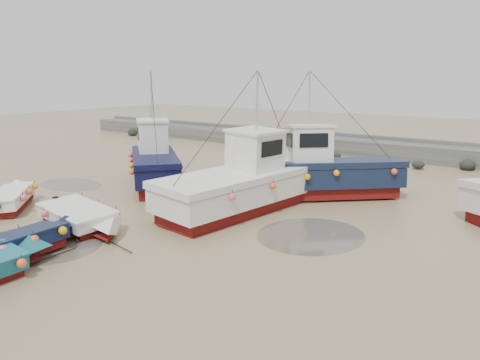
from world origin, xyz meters
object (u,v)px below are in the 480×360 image
object	(u,v)px
dinghy_0	(13,195)
dinghy_5	(82,216)
cabin_boat_0	(154,161)
cabin_boat_1	(247,182)
dinghy_1	(24,240)
cabin_boat_2	(316,171)
person	(159,178)

from	to	relation	value
dinghy_0	dinghy_5	bearing A→B (deg)	-48.09
cabin_boat_0	cabin_boat_1	bearing A→B (deg)	-57.64
dinghy_5	cabin_boat_0	bearing A→B (deg)	-144.81
dinghy_1	cabin_boat_2	world-z (taller)	cabin_boat_2
dinghy_1	person	xyz separation A→B (m)	(-5.25, 11.51, -0.55)
cabin_boat_1	dinghy_1	bearing A→B (deg)	-100.63
cabin_boat_0	cabin_boat_2	size ratio (longest dim) A/B	0.93
dinghy_5	person	bearing A→B (deg)	-142.45
dinghy_5	person	distance (m)	9.66
person	dinghy_5	bearing A→B (deg)	90.29
cabin_boat_0	cabin_boat_2	distance (m)	9.03
cabin_boat_0	dinghy_5	bearing A→B (deg)	-114.58
dinghy_5	person	size ratio (longest dim) A/B	3.78
dinghy_0	person	world-z (taller)	dinghy_0
dinghy_0	cabin_boat_0	xyz separation A→B (m)	(2.03, 7.06, 0.81)
dinghy_0	dinghy_1	bearing A→B (deg)	-73.11
dinghy_0	person	bearing A→B (deg)	36.67
cabin_boat_2	dinghy_0	bearing A→B (deg)	90.32
dinghy_1	cabin_boat_2	distance (m)	13.66
dinghy_1	person	size ratio (longest dim) A/B	3.57
cabin_boat_2	cabin_boat_0	bearing A→B (deg)	65.56
dinghy_0	cabin_boat_1	xyz separation A→B (m)	(9.10, 6.02, 0.75)
person	dinghy_0	bearing A→B (deg)	56.90
dinghy_1	cabin_boat_1	xyz separation A→B (m)	(2.92, 9.05, 0.75)
dinghy_5	cabin_boat_1	bearing A→B (deg)	158.80
cabin_boat_2	person	world-z (taller)	cabin_boat_2
cabin_boat_1	person	distance (m)	8.63
dinghy_1	cabin_boat_1	world-z (taller)	cabin_boat_1
cabin_boat_1	cabin_boat_2	world-z (taller)	same
cabin_boat_2	person	bearing A→B (deg)	55.55
dinghy_1	cabin_boat_0	size ratio (longest dim) A/B	0.73
cabin_boat_1	person	world-z (taller)	cabin_boat_1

